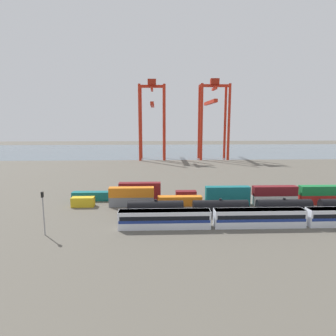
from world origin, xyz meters
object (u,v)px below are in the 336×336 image
Objects in this scene: signal_mast at (43,208)px; gantry_crane_central at (213,111)px; shipping_container_4 at (227,200)px; shipping_container_13 at (186,195)px; passenger_train at (259,217)px; gantry_crane_west at (152,112)px; freight_tank_row at (252,207)px.

gantry_crane_central reaches higher than signal_mast.
gantry_crane_central is (56.63, 119.12, 22.90)m from signal_mast.
shipping_container_4 is 2.00× the size of shipping_container_13.
signal_mast is at bearing -154.96° from shipping_container_4.
signal_mast reaches higher than passenger_train.
signal_mast is at bearing -176.07° from passenger_train.
shipping_container_4 is at bearing 100.19° from passenger_train.
passenger_train is 6.80× the size of signal_mast.
signal_mast is 122.35m from gantry_crane_west.
freight_tank_row is (1.06, 7.93, -0.19)m from passenger_train.
shipping_container_13 is at bearing 121.52° from passenger_train.
signal_mast is 133.87m from gantry_crane_central.
passenger_train reaches higher than shipping_container_13.
passenger_train is 8.00m from freight_tank_row.
shipping_container_4 is 104.80m from gantry_crane_west.
signal_mast is 40.75m from shipping_container_13.
freight_tank_row is 111.82m from gantry_crane_central.
gantry_crane_west is at bearing -179.23° from gantry_crane_central.
signal_mast is (-45.17, -3.11, 3.60)m from passenger_train.
signal_mast reaches higher than shipping_container_13.
passenger_train reaches higher than shipping_container_4.
passenger_train is 119.55m from gantry_crane_central.
gantry_crane_central reaches higher than freight_tank_row.
freight_tank_row is 1.30× the size of gantry_crane_central.
signal_mast is 0.19× the size of gantry_crane_west.
signal_mast is 46.78m from shipping_container_4.
shipping_container_4 is at bearing -77.40° from gantry_crane_west.
shipping_container_13 is (-10.86, 5.96, 0.00)m from shipping_container_4.
shipping_container_4 is at bearing 25.04° from signal_mast.
gantry_crane_west reaches higher than signal_mast.
signal_mast is at bearing -140.67° from shipping_container_13.
freight_tank_row is at bearing -95.50° from gantry_crane_central.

